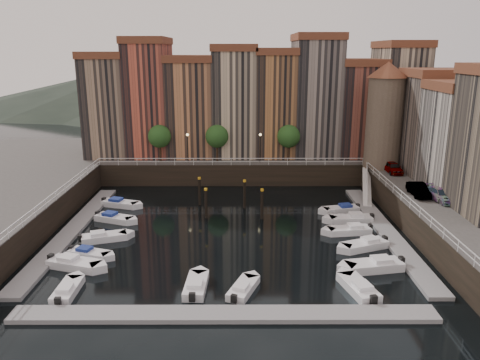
{
  "coord_description": "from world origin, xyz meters",
  "views": [
    {
      "loc": [
        1.04,
        -46.17,
        18.02
      ],
      "look_at": [
        1.18,
        4.0,
        4.19
      ],
      "focal_mm": 35.0,
      "sensor_mm": 36.0,
      "label": 1
    }
  ],
  "objects_px": {
    "corner_tower": "(385,114)",
    "mooring_pilings": "(228,199)",
    "gangway": "(367,185)",
    "car_b": "(418,190)",
    "car_a": "(393,168)",
    "car_c": "(440,195)",
    "boat_left_0": "(74,264)",
    "boat_left_2": "(103,237)",
    "boat_left_1": "(89,253)"
  },
  "relations": [
    {
      "from": "boat_left_0",
      "to": "car_b",
      "type": "height_order",
      "value": "car_b"
    },
    {
      "from": "gangway",
      "to": "boat_left_2",
      "type": "relative_size",
      "value": 1.79
    },
    {
      "from": "gangway",
      "to": "boat_left_1",
      "type": "height_order",
      "value": "gangway"
    },
    {
      "from": "boat_left_0",
      "to": "boat_left_2",
      "type": "bearing_deg",
      "value": 99.27
    },
    {
      "from": "mooring_pilings",
      "to": "boat_left_2",
      "type": "xyz_separation_m",
      "value": [
        -12.11,
        -8.42,
        -1.3
      ]
    },
    {
      "from": "boat_left_2",
      "to": "car_a",
      "type": "distance_m",
      "value": 36.25
    },
    {
      "from": "mooring_pilings",
      "to": "boat_left_0",
      "type": "distance_m",
      "value": 19.42
    },
    {
      "from": "gangway",
      "to": "car_b",
      "type": "distance_m",
      "value": 9.16
    },
    {
      "from": "gangway",
      "to": "boat_left_0",
      "type": "height_order",
      "value": "gangway"
    },
    {
      "from": "boat_left_1",
      "to": "boat_left_2",
      "type": "relative_size",
      "value": 0.9
    },
    {
      "from": "boat_left_0",
      "to": "car_c",
      "type": "xyz_separation_m",
      "value": [
        35.12,
        9.16,
        3.27
      ]
    },
    {
      "from": "boat_left_0",
      "to": "boat_left_2",
      "type": "xyz_separation_m",
      "value": [
        0.85,
        5.99,
        -0.03
      ]
    },
    {
      "from": "boat_left_1",
      "to": "boat_left_2",
      "type": "xyz_separation_m",
      "value": [
        0.24,
        3.75,
        0.04
      ]
    },
    {
      "from": "car_a",
      "to": "car_b",
      "type": "height_order",
      "value": "car_a"
    },
    {
      "from": "boat_left_1",
      "to": "car_c",
      "type": "distance_m",
      "value": 35.36
    },
    {
      "from": "gangway",
      "to": "car_b",
      "type": "height_order",
      "value": "car_b"
    },
    {
      "from": "car_a",
      "to": "car_c",
      "type": "distance_m",
      "value": 11.52
    },
    {
      "from": "gangway",
      "to": "boat_left_0",
      "type": "xyz_separation_m",
      "value": [
        -30.31,
        -19.25,
        -1.54
      ]
    },
    {
      "from": "boat_left_0",
      "to": "boat_left_2",
      "type": "relative_size",
      "value": 1.08
    },
    {
      "from": "car_a",
      "to": "boat_left_2",
      "type": "bearing_deg",
      "value": -157.3
    },
    {
      "from": "mooring_pilings",
      "to": "car_a",
      "type": "distance_m",
      "value": 21.88
    },
    {
      "from": "boat_left_2",
      "to": "car_b",
      "type": "xyz_separation_m",
      "value": [
        32.59,
        4.83,
        3.33
      ]
    },
    {
      "from": "gangway",
      "to": "mooring_pilings",
      "type": "distance_m",
      "value": 18.01
    },
    {
      "from": "corner_tower",
      "to": "boat_left_0",
      "type": "height_order",
      "value": "corner_tower"
    },
    {
      "from": "boat_left_0",
      "to": "boat_left_1",
      "type": "distance_m",
      "value": 2.32
    },
    {
      "from": "car_b",
      "to": "boat_left_0",
      "type": "bearing_deg",
      "value": -160.4
    },
    {
      "from": "mooring_pilings",
      "to": "boat_left_2",
      "type": "relative_size",
      "value": 1.64
    },
    {
      "from": "mooring_pilings",
      "to": "car_c",
      "type": "relative_size",
      "value": 1.7
    },
    {
      "from": "boat_left_1",
      "to": "car_c",
      "type": "xyz_separation_m",
      "value": [
        34.52,
        6.91,
        3.34
      ]
    },
    {
      "from": "boat_left_2",
      "to": "mooring_pilings",
      "type": "bearing_deg",
      "value": 15.99
    },
    {
      "from": "boat_left_2",
      "to": "car_c",
      "type": "bearing_deg",
      "value": -13.53
    },
    {
      "from": "corner_tower",
      "to": "boat_left_1",
      "type": "xyz_separation_m",
      "value": [
        -32.6,
        -21.5,
        -9.88
      ]
    },
    {
      "from": "boat_left_0",
      "to": "car_a",
      "type": "xyz_separation_m",
      "value": [
        33.85,
        20.6,
        3.32
      ]
    },
    {
      "from": "boat_left_2",
      "to": "car_a",
      "type": "height_order",
      "value": "car_a"
    },
    {
      "from": "boat_left_0",
      "to": "car_a",
      "type": "height_order",
      "value": "car_a"
    },
    {
      "from": "corner_tower",
      "to": "boat_left_2",
      "type": "bearing_deg",
      "value": -151.25
    },
    {
      "from": "corner_tower",
      "to": "mooring_pilings",
      "type": "xyz_separation_m",
      "value": [
        -20.24,
        -9.34,
        -8.54
      ]
    },
    {
      "from": "boat_left_1",
      "to": "boat_left_2",
      "type": "bearing_deg",
      "value": 105.08
    },
    {
      "from": "car_b",
      "to": "boat_left_1",
      "type": "bearing_deg",
      "value": -163.69
    },
    {
      "from": "gangway",
      "to": "car_c",
      "type": "height_order",
      "value": "car_c"
    },
    {
      "from": "mooring_pilings",
      "to": "boat_left_0",
      "type": "relative_size",
      "value": 1.52
    },
    {
      "from": "boat_left_0",
      "to": "boat_left_2",
      "type": "distance_m",
      "value": 6.05
    },
    {
      "from": "mooring_pilings",
      "to": "car_a",
      "type": "bearing_deg",
      "value": 16.52
    },
    {
      "from": "gangway",
      "to": "boat_left_1",
      "type": "relative_size",
      "value": 1.99
    },
    {
      "from": "car_a",
      "to": "car_c",
      "type": "xyz_separation_m",
      "value": [
        1.27,
        -11.45,
        -0.05
      ]
    },
    {
      "from": "car_c",
      "to": "mooring_pilings",
      "type": "bearing_deg",
      "value": 156.34
    },
    {
      "from": "corner_tower",
      "to": "car_c",
      "type": "distance_m",
      "value": 16.1
    },
    {
      "from": "corner_tower",
      "to": "car_a",
      "type": "height_order",
      "value": "corner_tower"
    },
    {
      "from": "gangway",
      "to": "car_b",
      "type": "bearing_deg",
      "value": -69.61
    },
    {
      "from": "boat_left_0",
      "to": "car_a",
      "type": "bearing_deg",
      "value": 48.66
    }
  ]
}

